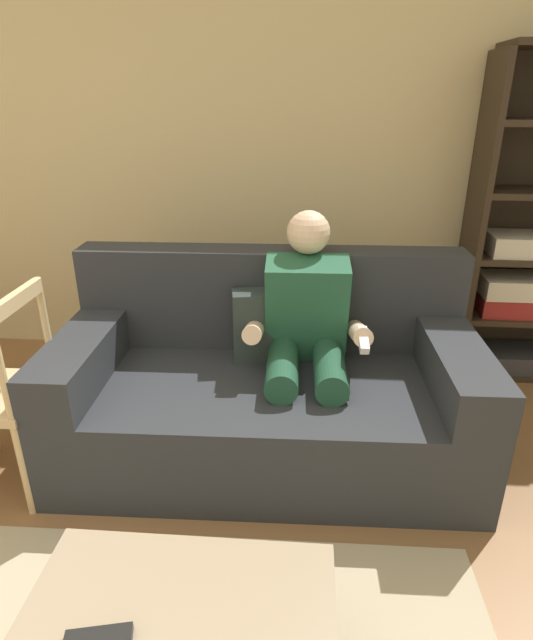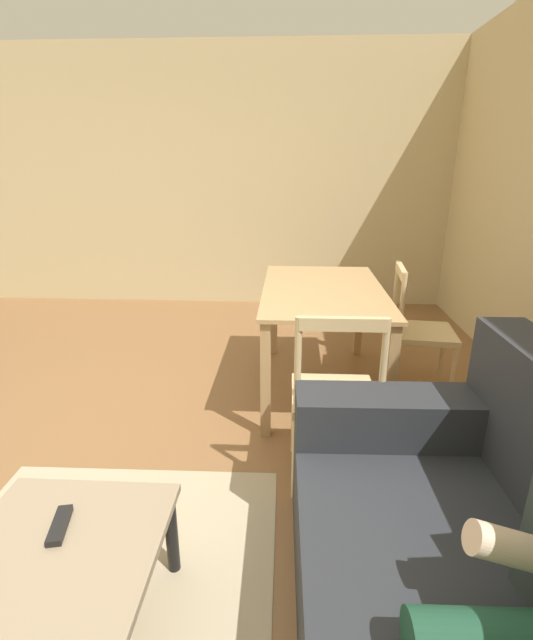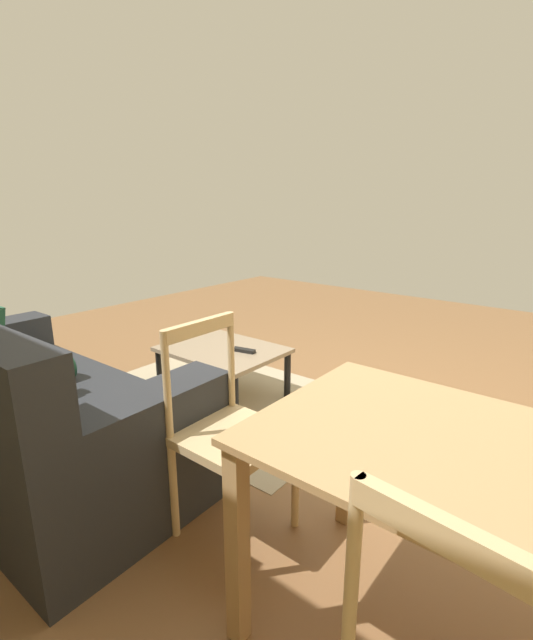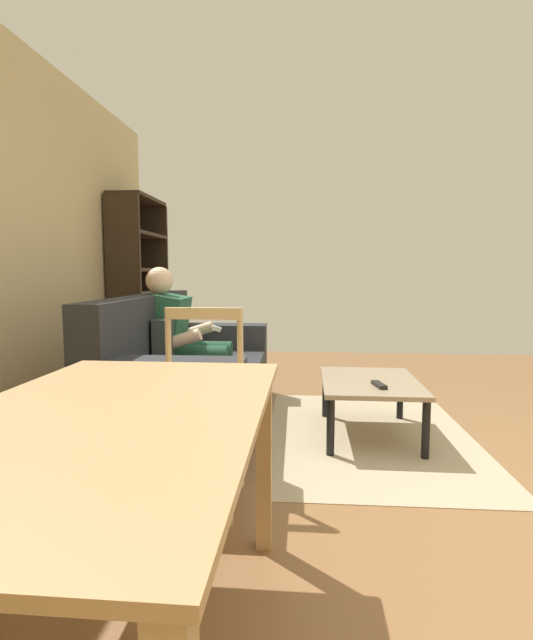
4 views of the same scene
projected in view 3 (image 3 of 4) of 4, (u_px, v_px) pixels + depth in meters
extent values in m
plane|color=brown|center=(344.00, 425.00, 2.92)|extent=(8.61, 8.61, 0.00)
cube|color=#282B30|center=(42.00, 430.00, 2.42)|extent=(1.99, 1.00, 0.44)
cube|color=#282B30|center=(133.00, 423.00, 1.82)|extent=(0.26, 0.96, 0.22)
cylinder|color=#1C4530|center=(32.00, 377.00, 2.40)|extent=(0.16, 0.44, 0.15)
cylinder|color=beige|center=(76.00, 410.00, 2.65)|extent=(0.11, 0.11, 0.44)
cube|color=black|center=(91.00, 431.00, 2.75)|extent=(0.11, 0.24, 0.08)
cylinder|color=#1C4530|center=(14.00, 368.00, 2.53)|extent=(0.16, 0.44, 0.15)
cylinder|color=beige|center=(57.00, 400.00, 2.78)|extent=(0.11, 0.11, 0.44)
cube|color=black|center=(73.00, 421.00, 2.88)|extent=(0.11, 0.24, 0.08)
cylinder|color=beige|center=(17.00, 367.00, 2.19)|extent=(0.10, 0.35, 0.19)
cube|color=white|center=(6.00, 334.00, 2.60)|extent=(0.04, 0.15, 0.08)
cube|color=gray|center=(223.00, 350.00, 3.24)|extent=(0.86, 0.65, 0.03)
cylinder|color=black|center=(287.00, 375.00, 3.27)|extent=(0.05, 0.05, 0.36)
cylinder|color=black|center=(214.00, 354.00, 3.75)|extent=(0.05, 0.05, 0.36)
cylinder|color=black|center=(235.00, 402.00, 2.84)|extent=(0.05, 0.05, 0.36)
cylinder|color=black|center=(160.00, 373.00, 3.31)|extent=(0.05, 0.05, 0.36)
cube|color=black|center=(244.00, 350.00, 3.15)|extent=(0.18, 0.09, 0.02)
cube|color=tan|center=(498.00, 464.00, 1.19)|extent=(1.38, 0.83, 0.02)
cube|color=tan|center=(348.00, 450.00, 1.95)|extent=(0.06, 0.06, 0.74)
cube|color=tan|center=(237.00, 546.00, 1.41)|extent=(0.06, 0.06, 0.74)
cylinder|color=#D1B27F|center=(352.00, 570.00, 0.93)|extent=(0.03, 0.03, 0.47)
cube|color=#D1B27F|center=(451.00, 537.00, 0.75)|extent=(0.38, 0.08, 0.06)
cube|color=#D1B27F|center=(234.00, 437.00, 1.86)|extent=(0.42, 0.42, 0.04)
cylinder|color=#D1B27F|center=(238.00, 528.00, 1.67)|extent=(0.04, 0.04, 0.47)
cylinder|color=#D1B27F|center=(295.00, 480.00, 1.95)|extent=(0.04, 0.04, 0.47)
cylinder|color=#D1B27F|center=(174.00, 489.00, 1.90)|extent=(0.04, 0.04, 0.47)
cylinder|color=#D1B27F|center=(233.00, 451.00, 2.18)|extent=(0.04, 0.04, 0.47)
cylinder|color=#D1B27F|center=(167.00, 388.00, 1.77)|extent=(0.03, 0.03, 0.48)
cylinder|color=#D1B27F|center=(231.00, 362.00, 2.06)|extent=(0.03, 0.03, 0.48)
cube|color=#D1B27F|center=(200.00, 327.00, 1.86)|extent=(0.04, 0.38, 0.06)
cube|color=tan|center=(224.00, 396.00, 3.34)|extent=(2.02, 1.42, 0.01)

